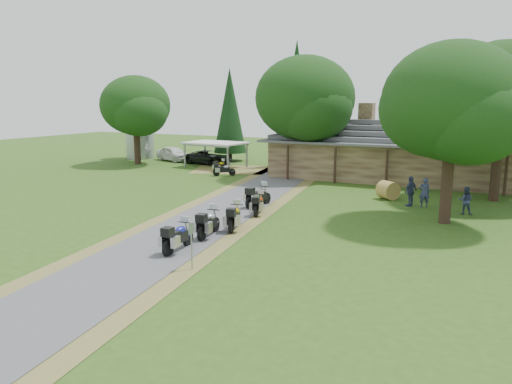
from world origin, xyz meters
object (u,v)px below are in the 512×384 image
at_px(silo, 140,130).
at_px(motorcycle_row_e, 258,195).
at_px(lodge, 399,149).
at_px(carport, 216,155).
at_px(motorcycle_carport_b, 224,169).
at_px(car_white_sedan, 173,152).
at_px(motorcycle_row_d, 259,203).
at_px(motorcycle_row_b, 209,222).
at_px(motorcycle_carport_a, 220,165).
at_px(motorcycle_row_a, 178,235).
at_px(car_dark_suv, 209,154).
at_px(hay_bale, 388,190).
at_px(motorcycle_row_c, 234,216).

height_order(silo, motorcycle_row_e, silo).
bearing_deg(lodge, carport, -178.42).
relative_size(silo, motorcycle_carport_b, 3.67).
bearing_deg(motorcycle_row_e, carport, 49.49).
bearing_deg(carport, motorcycle_carport_b, -46.32).
bearing_deg(car_white_sedan, motorcycle_row_d, -113.82).
height_order(silo, motorcycle_row_b, silo).
relative_size(car_white_sedan, motorcycle_carport_a, 3.54).
relative_size(lodge, motorcycle_row_a, 10.37).
bearing_deg(motorcycle_row_e, motorcycle_row_d, -142.75).
xyz_separation_m(motorcycle_row_d, motorcycle_carport_a, (-10.61, 13.91, -0.09)).
xyz_separation_m(silo, motorcycle_row_b, (23.85, -24.49, -2.44)).
bearing_deg(car_dark_suv, hay_bale, -107.58).
bearing_deg(motorcycle_row_b, motorcycle_row_a, 172.47).
bearing_deg(carport, motorcycle_carport_a, -46.46).
xyz_separation_m(carport, car_white_sedan, (-6.69, 2.40, -0.25)).
xyz_separation_m(lodge, motorcycle_row_e, (-5.61, -14.97, -1.72)).
height_order(motorcycle_row_a, motorcycle_carport_b, motorcycle_row_a).
height_order(motorcycle_row_b, motorcycle_row_c, motorcycle_row_b).
relative_size(car_dark_suv, motorcycle_row_c, 2.65).
bearing_deg(motorcycle_row_b, carport, 21.53).
xyz_separation_m(car_dark_suv, motorcycle_row_c, (14.62, -21.53, -0.34)).
distance_m(motorcycle_row_c, motorcycle_row_d, 3.57).
bearing_deg(motorcycle_row_d, motorcycle_row_e, 12.38).
distance_m(lodge, motorcycle_carport_b, 14.70).
bearing_deg(motorcycle_row_b, lodge, -20.50).
bearing_deg(car_white_sedan, silo, 105.26).
relative_size(motorcycle_row_a, motorcycle_row_e, 0.97).
height_order(silo, car_dark_suv, silo).
height_order(motorcycle_row_d, motorcycle_carport_a, motorcycle_row_d).
distance_m(silo, motorcycle_carport_a, 14.58).
distance_m(motorcycle_row_a, motorcycle_row_b, 2.60).
bearing_deg(motorcycle_row_d, car_white_sedan, 31.66).
bearing_deg(motorcycle_row_a, motorcycle_row_c, -9.01).
bearing_deg(lodge, car_dark_suv, 176.52).
xyz_separation_m(carport, motorcycle_row_d, (12.50, -16.35, -0.57)).
relative_size(lodge, carport, 3.79).
bearing_deg(lodge, motorcycle_carport_b, -160.35).
relative_size(silo, motorcycle_carport_a, 3.82).
bearing_deg(motorcycle_row_e, lodge, -9.68).
bearing_deg(motorcycle_carport_a, motorcycle_row_e, -135.40).
distance_m(motorcycle_row_c, motorcycle_carport_b, 18.10).
distance_m(car_white_sedan, motorcycle_row_d, 26.83).
relative_size(carport, hay_bale, 4.71).
height_order(motorcycle_carport_a, hay_bale, hay_bale).
xyz_separation_m(motorcycle_row_c, motorcycle_carport_a, (-10.96, 17.46, -0.14)).
xyz_separation_m(motorcycle_row_a, motorcycle_row_c, (0.42, 4.35, 0.00)).
bearing_deg(motorcycle_row_a, motorcycle_row_b, -2.72).
height_order(motorcycle_row_a, motorcycle_row_d, motorcycle_row_a).
xyz_separation_m(lodge, motorcycle_row_c, (-4.34, -20.37, -1.74)).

